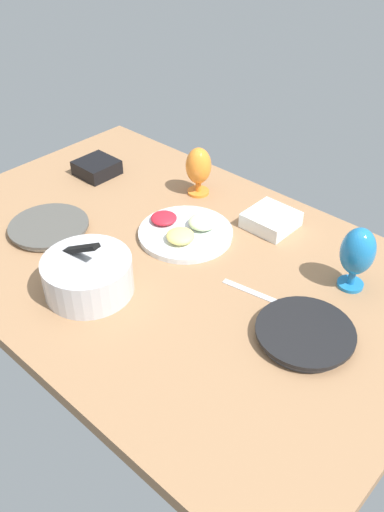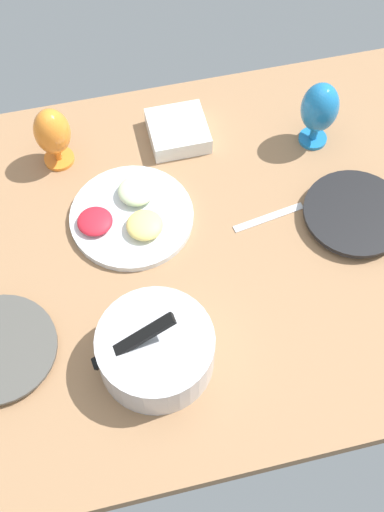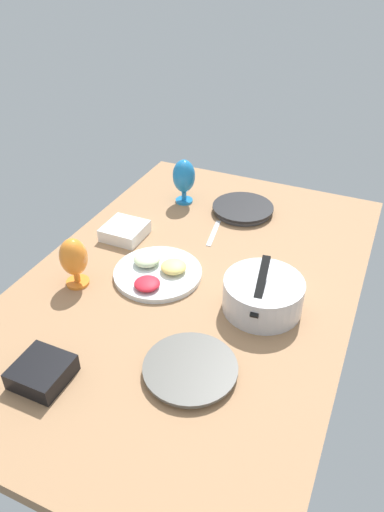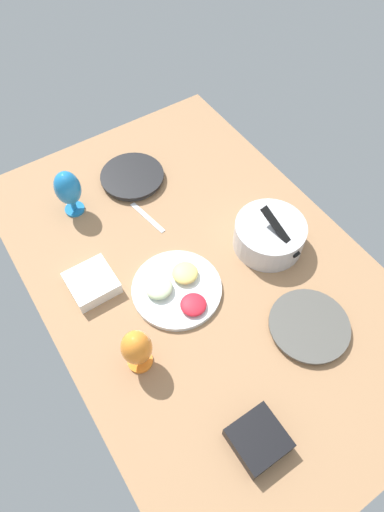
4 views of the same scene
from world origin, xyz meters
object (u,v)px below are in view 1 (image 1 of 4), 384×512
Objects in this scene: hurricane_glass_blue at (357,253)px; square_bowl_black at (97,167)px; mixing_bowl at (88,274)px; dinner_plate_right at (49,227)px; fruit_platter at (185,231)px; square_bowl_white at (271,219)px; dinner_plate_left at (305,334)px; hurricane_glass_orange at (198,167)px.

square_bowl_black is at bearing 3.76° from hurricane_glass_blue.
hurricane_glass_blue is (-51.23, -49.78, 5.65)cm from mixing_bowl.
hurricane_glass_blue is at bearing -154.14° from dinner_plate_right.
fruit_platter is (-33.44, -27.04, 0.47)cm from dinner_plate_right.
dinner_plate_left is at bearing 135.78° from square_bowl_white.
square_bowl_black is at bearing -7.47° from fruit_platter.
hurricane_glass_orange is at bearing -27.21° from dinner_plate_left.
square_bowl_white is (33.39, -8.83, -8.56)cm from hurricane_glass_blue.
hurricane_glass_blue reaches higher than fruit_platter.
mixing_bowl is at bearing 24.77° from dinner_plate_left.
square_bowl_black is (67.24, 15.45, 0.23)cm from square_bowl_white.
dinner_plate_right is (84.95, 14.99, -0.26)cm from dinner_plate_left.
dinner_plate_left is 0.84× the size of fruit_platter.
hurricane_glass_blue reaches higher than dinner_plate_left.
mixing_bowl is 1.48× the size of hurricane_glass_orange.
hurricane_glass_orange reaches higher than mixing_bowl.
hurricane_glass_orange is 1.17× the size of square_bowl_white.
dinner_plate_left reaches higher than dinner_plate_right.
hurricane_glass_blue is (1.73, -25.34, 9.77)cm from dinner_plate_left.
mixing_bowl is 71.66cm from hurricane_glass_blue.
square_bowl_black reaches higher than dinner_plate_right.
dinner_plate_left is 104.06cm from square_bowl_black.
dinner_plate_left is at bearing -155.23° from mixing_bowl.
hurricane_glass_orange is at bearing -77.57° from mixing_bowl.
fruit_platter is at bearing 14.94° from hurricane_glass_blue.
fruit_platter is 1.72× the size of hurricane_glass_orange.
hurricane_glass_blue is (-49.78, -13.29, 9.56)cm from fruit_platter.
mixing_bowl is 61.33cm from square_bowl_white.
dinner_plate_right is 0.99× the size of mixing_bowl.
dinner_plate_right is 70.02cm from square_bowl_white.
square_bowl_black reaches higher than square_bowl_white.
hurricane_glass_blue reaches higher than mixing_bowl.
fruit_platter is at bearing -92.28° from mixing_bowl.
hurricane_glass_orange is (14.29, -21.77, 8.29)cm from fruit_platter.
fruit_platter reaches higher than dinner_plate_left.
mixing_bowl is 65.64cm from square_bowl_black.
fruit_platter is 2.17× the size of square_bowl_black.
hurricane_glass_orange is at bearing -7.55° from hurricane_glass_blue.
hurricane_glass_orange is 0.91× the size of hurricane_glass_blue.
fruit_platter is 2.02× the size of square_bowl_white.
dinner_plate_left is at bearing 169.64° from square_bowl_black.
hurricane_glass_orange is at bearing -157.54° from square_bowl_black.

